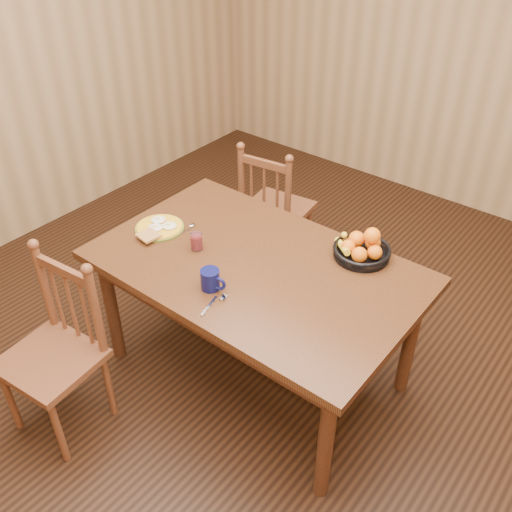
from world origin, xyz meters
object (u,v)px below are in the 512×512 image
Objects in this scene: chair_far at (274,209)px; chair_near at (56,352)px; breakfast_plate at (159,228)px; coffee_mug at (211,280)px; dining_table at (256,278)px; fruit_bowl at (362,249)px.

chair_far is 1.72m from chair_near.
breakfast_plate is 0.59m from coffee_mug.
breakfast_plate is at bearing 78.77° from chair_far.
chair_near is at bearing -86.45° from breakfast_plate.
dining_table is at bearing 80.48° from coffee_mug.
chair_far is (-0.54, 0.88, -0.22)m from dining_table.
chair_near is 3.18× the size of breakfast_plate.
chair_far is at bearing 83.89° from chair_near.
coffee_mug is at bearing 42.27° from chair_near.
coffee_mug is (0.50, -1.15, 0.36)m from chair_far.
dining_table is 1.06m from chair_far.
coffee_mug is (0.55, -0.20, 0.04)m from breakfast_plate.
dining_table is at bearing 113.92° from chair_far.
chair_far reaches higher than breakfast_plate.
fruit_bowl is at bearing 57.60° from coffee_mug.
chair_near is 1.57m from fruit_bowl.
fruit_bowl is (0.37, 0.38, 0.13)m from dining_table.
chair_near is 0.82m from breakfast_plate.
chair_near is at bearing 81.83° from chair_far.
chair_near reaches higher than chair_far.
breakfast_plate is at bearing -154.54° from fruit_bowl.
coffee_mug is 0.46× the size of fruit_bowl.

